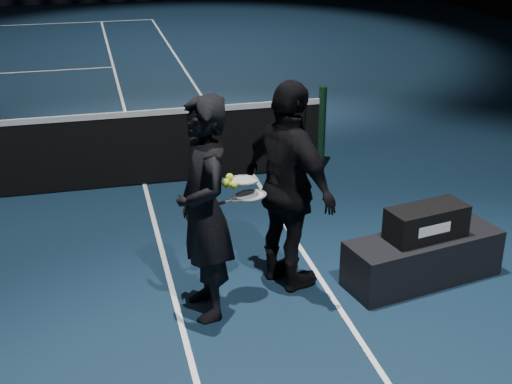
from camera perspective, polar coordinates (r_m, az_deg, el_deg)
net_post_right at (r=9.18m, az=5.27°, el=5.08°), size 0.10×0.10×1.10m
player_bench at (r=6.81m, az=13.19°, el=-5.18°), size 1.56×0.78×0.45m
racket_bag at (r=6.65m, az=13.48°, el=-2.35°), size 0.79×0.46×0.30m
bag_signature at (r=6.52m, az=14.11°, el=-2.95°), size 0.34×0.07×0.10m
player_a at (r=5.85m, az=-4.17°, el=-1.41°), size 0.55×0.76×1.92m
player_b at (r=6.26m, az=2.66°, el=0.34°), size 0.89×1.22×1.92m
racket_lower at (r=6.05m, az=-0.44°, el=-0.28°), size 0.71×0.43×0.03m
racket_upper at (r=6.00m, az=-1.05°, el=0.95°), size 0.71×0.47×0.10m
tennis_balls at (r=5.89m, az=-2.07°, el=0.78°), size 0.12×0.10×0.12m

